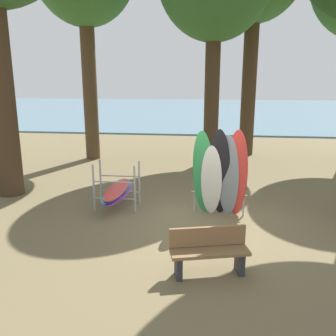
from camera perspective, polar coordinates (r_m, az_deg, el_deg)
The scene contains 5 objects.
ground_plane at distance 8.92m, azimuth 5.80°, elevation -8.72°, with size 80.00×80.00×0.00m, color brown.
lake_water at distance 39.96m, azimuth 6.93°, elevation 9.11°, with size 80.00×36.00×0.10m, color slate.
leaning_board_pile at distance 9.01m, azimuth 8.21°, elevation -1.25°, with size 1.43×0.75×2.30m.
board_storage_rack at distance 9.88m, azimuth -7.94°, elevation -3.56°, with size 1.15×2.12×1.25m.
park_bench at distance 6.64m, azimuth 6.47°, elevation -12.77°, with size 1.46×0.75×0.85m.
Camera 1 is at (0.12, -8.22, 3.44)m, focal length 38.63 mm.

